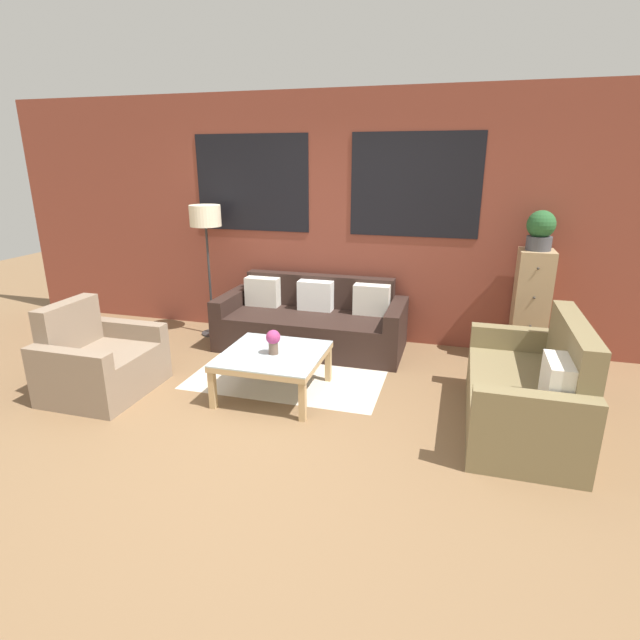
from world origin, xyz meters
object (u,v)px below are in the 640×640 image
(couch_dark, at_px, (312,323))
(drawer_cabinet, at_px, (530,307))
(potted_plant, at_px, (541,230))
(settee_vintage, at_px, (529,393))
(armchair_corner, at_px, (100,363))
(floor_lamp, at_px, (206,223))
(coffee_table, at_px, (273,359))
(flower_vase, at_px, (273,340))

(couch_dark, xyz_separation_m, drawer_cabinet, (2.32, 0.22, 0.31))
(potted_plant, bearing_deg, drawer_cabinet, -90.00)
(settee_vintage, height_order, potted_plant, potted_plant)
(armchair_corner, bearing_deg, couch_dark, 47.06)
(settee_vintage, height_order, floor_lamp, floor_lamp)
(armchair_corner, bearing_deg, settee_vintage, 5.31)
(coffee_table, xyz_separation_m, flower_vase, (0.02, -0.03, 0.19))
(armchair_corner, relative_size, floor_lamp, 0.60)
(couch_dark, relative_size, floor_lamp, 1.33)
(armchair_corner, height_order, coffee_table, armchair_corner)
(settee_vintage, relative_size, armchair_corner, 1.61)
(potted_plant, bearing_deg, couch_dark, -174.56)
(coffee_table, relative_size, floor_lamp, 0.57)
(couch_dark, bearing_deg, coffee_table, -89.23)
(floor_lamp, bearing_deg, drawer_cabinet, 2.21)
(settee_vintage, xyz_separation_m, floor_lamp, (-3.49, 1.39, 1.05))
(couch_dark, relative_size, coffee_table, 2.34)
(drawer_cabinet, xyz_separation_m, potted_plant, (0.00, 0.00, 0.80))
(couch_dark, relative_size, potted_plant, 5.28)
(coffee_table, relative_size, potted_plant, 2.25)
(couch_dark, xyz_separation_m, settee_vintage, (2.18, -1.31, 0.03))
(flower_vase, bearing_deg, floor_lamp, 134.25)
(couch_dark, bearing_deg, drawer_cabinet, 5.44)
(potted_plant, bearing_deg, flower_vase, -146.44)
(drawer_cabinet, bearing_deg, potted_plant, 90.00)
(armchair_corner, height_order, flower_vase, armchair_corner)
(couch_dark, bearing_deg, settee_vintage, -31.03)
(coffee_table, distance_m, floor_lamp, 2.15)
(drawer_cabinet, bearing_deg, couch_dark, -174.56)
(flower_vase, bearing_deg, drawer_cabinet, 33.56)
(coffee_table, bearing_deg, drawer_cabinet, 32.95)
(floor_lamp, relative_size, flower_vase, 7.02)
(settee_vintage, relative_size, potted_plant, 3.85)
(couch_dark, relative_size, armchair_corner, 2.21)
(coffee_table, relative_size, drawer_cabinet, 0.75)
(floor_lamp, distance_m, flower_vase, 2.09)
(armchair_corner, relative_size, potted_plant, 2.39)
(coffee_table, distance_m, drawer_cabinet, 2.75)
(drawer_cabinet, relative_size, potted_plant, 3.02)
(potted_plant, bearing_deg, armchair_corner, -154.05)
(floor_lamp, xyz_separation_m, flower_vase, (1.34, -1.38, -0.82))
(couch_dark, height_order, settee_vintage, settee_vintage)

